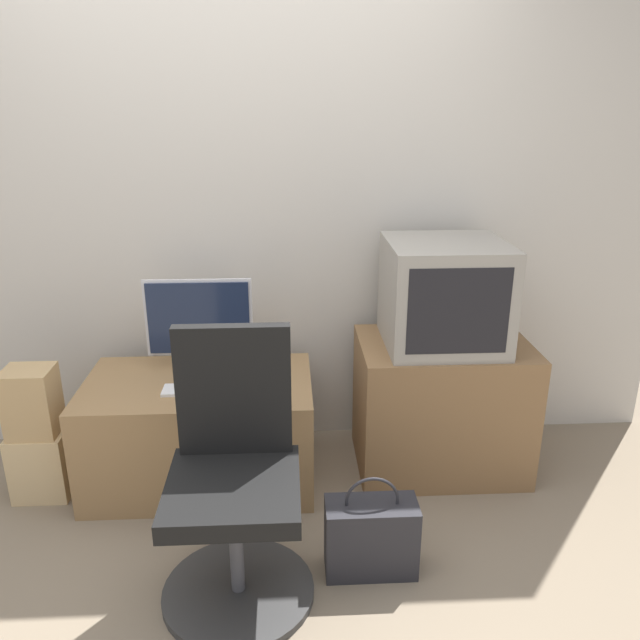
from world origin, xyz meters
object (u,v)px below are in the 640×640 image
mouse (257,385)px  cardboard_box_lower (42,463)px  office_chair (235,490)px  handbag (371,536)px  main_monitor (199,324)px  keyboard (202,390)px  crt_tv (444,294)px

mouse → cardboard_box_lower: bearing=179.9°
office_chair → mouse: bearing=84.6°
office_chair → handbag: (0.50, 0.05, -0.26)m
mouse → cardboard_box_lower: (-0.99, 0.00, -0.37)m
cardboard_box_lower → handbag: bearing=-21.8°
main_monitor → office_chair: (0.22, -0.87, -0.32)m
main_monitor → mouse: (0.27, -0.25, -0.21)m
mouse → cardboard_box_lower: 1.06m
keyboard → handbag: (0.69, -0.57, -0.36)m
cardboard_box_lower → handbag: handbag is taller
crt_tv → handbag: 1.11m
mouse → crt_tv: bearing=10.1°
office_chair → handbag: 0.57m
keyboard → mouse: mouse is taller
main_monitor → office_chair: size_ratio=0.51×
office_chair → keyboard: bearing=107.0°
office_chair → handbag: office_chair is taller
main_monitor → crt_tv: size_ratio=0.94×
keyboard → crt_tv: bearing=8.3°
main_monitor → crt_tv: 1.15m
main_monitor → crt_tv: bearing=-4.7°
main_monitor → cardboard_box_lower: bearing=-161.3°
main_monitor → keyboard: size_ratio=1.47×
mouse → office_chair: bearing=-95.4°
mouse → crt_tv: size_ratio=0.12×
crt_tv → office_chair: bearing=-139.8°
handbag → crt_tv: bearing=60.5°
crt_tv → handbag: (-0.41, -0.73, -0.74)m
keyboard → handbag: 0.96m
keyboard → handbag: bearing=-39.4°
cardboard_box_lower → mouse: bearing=-0.1°
mouse → handbag: (0.44, -0.57, -0.37)m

